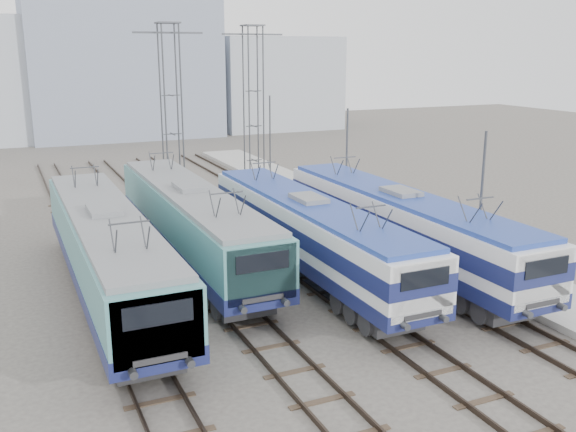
{
  "coord_description": "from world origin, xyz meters",
  "views": [
    {
      "loc": [
        -10.35,
        -19.47,
        10.35
      ],
      "look_at": [
        1.56,
        7.0,
        2.81
      ],
      "focal_mm": 40.0,
      "sensor_mm": 36.0,
      "label": 1
    }
  ],
  "objects_px": {
    "catenary_tower_west": "(171,109)",
    "mast_mid": "(346,167)",
    "locomotive_far_left": "(108,248)",
    "catenary_tower_east": "(254,103)",
    "locomotive_far_right": "(402,223)",
    "locomotive_center_right": "(310,230)",
    "locomotive_center_left": "(192,220)",
    "mast_rear": "(270,142)",
    "safety_cone": "(518,280)",
    "mast_front": "(480,210)"
  },
  "relations": [
    {
      "from": "mast_front",
      "to": "locomotive_far_right",
      "type": "bearing_deg",
      "value": 119.54
    },
    {
      "from": "locomotive_center_left",
      "to": "mast_rear",
      "type": "bearing_deg",
      "value": 55.99
    },
    {
      "from": "catenary_tower_east",
      "to": "mast_front",
      "type": "xyz_separation_m",
      "value": [
        2.1,
        -22.0,
        -3.14
      ]
    },
    {
      "from": "locomotive_far_left",
      "to": "catenary_tower_east",
      "type": "height_order",
      "value": "catenary_tower_east"
    },
    {
      "from": "locomotive_center_left",
      "to": "mast_rear",
      "type": "relative_size",
      "value": 2.68
    },
    {
      "from": "locomotive_center_left",
      "to": "mast_mid",
      "type": "distance_m",
      "value": 11.65
    },
    {
      "from": "mast_mid",
      "to": "mast_rear",
      "type": "height_order",
      "value": "same"
    },
    {
      "from": "catenary_tower_east",
      "to": "mast_mid",
      "type": "distance_m",
      "value": 10.69
    },
    {
      "from": "locomotive_center_right",
      "to": "locomotive_far_right",
      "type": "relative_size",
      "value": 0.98
    },
    {
      "from": "mast_front",
      "to": "mast_mid",
      "type": "distance_m",
      "value": 12.0
    },
    {
      "from": "catenary_tower_west",
      "to": "safety_cone",
      "type": "relative_size",
      "value": 22.21
    },
    {
      "from": "mast_rear",
      "to": "locomotive_center_left",
      "type": "bearing_deg",
      "value": -124.01
    },
    {
      "from": "locomotive_center_left",
      "to": "mast_mid",
      "type": "bearing_deg",
      "value": 20.6
    },
    {
      "from": "locomotive_center_right",
      "to": "mast_front",
      "type": "distance_m",
      "value": 7.62
    },
    {
      "from": "mast_rear",
      "to": "safety_cone",
      "type": "relative_size",
      "value": 12.95
    },
    {
      "from": "catenary_tower_west",
      "to": "mast_mid",
      "type": "xyz_separation_m",
      "value": [
        8.6,
        -8.0,
        -3.14
      ]
    },
    {
      "from": "locomotive_far_right",
      "to": "catenary_tower_east",
      "type": "height_order",
      "value": "catenary_tower_east"
    },
    {
      "from": "mast_mid",
      "to": "safety_cone",
      "type": "height_order",
      "value": "mast_mid"
    },
    {
      "from": "locomotive_far_left",
      "to": "locomotive_center_right",
      "type": "bearing_deg",
      "value": -4.99
    },
    {
      "from": "catenary_tower_west",
      "to": "safety_cone",
      "type": "height_order",
      "value": "catenary_tower_west"
    },
    {
      "from": "mast_mid",
      "to": "locomotive_far_right",
      "type": "bearing_deg",
      "value": -101.96
    },
    {
      "from": "catenary_tower_west",
      "to": "mast_mid",
      "type": "distance_m",
      "value": 12.16
    },
    {
      "from": "catenary_tower_east",
      "to": "safety_cone",
      "type": "distance_m",
      "value": 24.43
    },
    {
      "from": "locomotive_far_right",
      "to": "safety_cone",
      "type": "xyz_separation_m",
      "value": [
        2.99,
        -4.7,
        -1.76
      ]
    },
    {
      "from": "locomotive_far_left",
      "to": "mast_mid",
      "type": "distance_m",
      "value": 16.98
    },
    {
      "from": "locomotive_far_right",
      "to": "catenary_tower_east",
      "type": "xyz_separation_m",
      "value": [
        -0.25,
        18.74,
        4.31
      ]
    },
    {
      "from": "locomotive_far_left",
      "to": "catenary_tower_west",
      "type": "distance_m",
      "value": 17.15
    },
    {
      "from": "locomotive_far_left",
      "to": "mast_front",
      "type": "distance_m",
      "value": 16.13
    },
    {
      "from": "mast_front",
      "to": "catenary_tower_west",
      "type": "bearing_deg",
      "value": 113.27
    },
    {
      "from": "locomotive_far_left",
      "to": "mast_mid",
      "type": "bearing_deg",
      "value": 25.04
    },
    {
      "from": "locomotive_center_right",
      "to": "catenary_tower_east",
      "type": "relative_size",
      "value": 1.5
    },
    {
      "from": "locomotive_far_right",
      "to": "safety_cone",
      "type": "relative_size",
      "value": 33.85
    },
    {
      "from": "locomotive_center_right",
      "to": "safety_cone",
      "type": "relative_size",
      "value": 33.22
    },
    {
      "from": "locomotive_center_right",
      "to": "mast_front",
      "type": "relative_size",
      "value": 2.56
    },
    {
      "from": "locomotive_center_right",
      "to": "safety_cone",
      "type": "distance_m",
      "value": 9.44
    },
    {
      "from": "catenary_tower_east",
      "to": "mast_mid",
      "type": "bearing_deg",
      "value": -78.14
    },
    {
      "from": "mast_front",
      "to": "mast_rear",
      "type": "distance_m",
      "value": 24.0
    },
    {
      "from": "locomotive_center_left",
      "to": "mast_mid",
      "type": "relative_size",
      "value": 2.68
    },
    {
      "from": "locomotive_far_right",
      "to": "mast_front",
      "type": "xyz_separation_m",
      "value": [
        1.85,
        -3.26,
        1.17
      ]
    },
    {
      "from": "locomotive_far_left",
      "to": "catenary_tower_east",
      "type": "bearing_deg",
      "value": 52.35
    },
    {
      "from": "mast_mid",
      "to": "mast_rear",
      "type": "relative_size",
      "value": 1.0
    },
    {
      "from": "locomotive_far_right",
      "to": "mast_mid",
      "type": "xyz_separation_m",
      "value": [
        1.85,
        8.74,
        1.17
      ]
    },
    {
      "from": "locomotive_far_left",
      "to": "mast_front",
      "type": "xyz_separation_m",
      "value": [
        15.35,
        -4.83,
        1.16
      ]
    },
    {
      "from": "catenary_tower_east",
      "to": "safety_cone",
      "type": "xyz_separation_m",
      "value": [
        3.24,
        -23.44,
        -6.07
      ]
    },
    {
      "from": "mast_front",
      "to": "mast_mid",
      "type": "bearing_deg",
      "value": 90.0
    },
    {
      "from": "mast_front",
      "to": "safety_cone",
      "type": "relative_size",
      "value": 12.95
    },
    {
      "from": "mast_front",
      "to": "mast_rear",
      "type": "height_order",
      "value": "same"
    },
    {
      "from": "catenary_tower_west",
      "to": "mast_front",
      "type": "relative_size",
      "value": 1.71
    },
    {
      "from": "locomotive_center_right",
      "to": "mast_rear",
      "type": "xyz_separation_m",
      "value": [
        6.35,
        19.96,
        1.21
      ]
    },
    {
      "from": "locomotive_far_left",
      "to": "locomotive_center_left",
      "type": "height_order",
      "value": "locomotive_far_left"
    }
  ]
}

